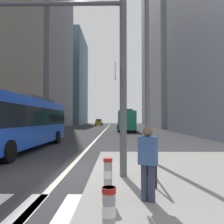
# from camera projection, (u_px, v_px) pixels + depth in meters

# --- Properties ---
(ground_plane) EXTENTS (160.00, 160.00, 0.00)m
(ground_plane) POSITION_uv_depth(u_px,v_px,m) (101.00, 134.00, 28.02)
(ground_plane) COLOR #303033
(lane_centre_line) EXTENTS (0.20, 80.00, 0.01)m
(lane_centre_line) POSITION_uv_depth(u_px,v_px,m) (105.00, 130.00, 38.02)
(lane_centre_line) COLOR beige
(lane_centre_line) RESTS_ON ground
(office_tower_left_mid) EXTENTS (10.41, 24.20, 53.74)m
(office_tower_left_mid) POSITION_uv_depth(u_px,v_px,m) (43.00, 18.00, 55.23)
(office_tower_left_mid) COLOR gray
(office_tower_left_mid) RESTS_ON ground
(office_tower_left_far) EXTENTS (12.38, 22.93, 32.82)m
(office_tower_left_far) POSITION_uv_depth(u_px,v_px,m) (68.00, 81.00, 83.93)
(office_tower_left_far) COLOR slate
(office_tower_left_far) RESTS_ON ground
(office_tower_right_mid) EXTENTS (12.90, 18.94, 57.29)m
(office_tower_right_mid) POSITION_uv_depth(u_px,v_px,m) (180.00, 6.00, 52.61)
(office_tower_right_mid) COLOR #9E9EA3
(office_tower_right_mid) RESTS_ON ground
(office_tower_right_far) EXTENTS (10.52, 18.87, 52.66)m
(office_tower_right_far) POSITION_uv_depth(u_px,v_px,m) (161.00, 45.00, 73.93)
(office_tower_right_far) COLOR slate
(office_tower_right_far) RESTS_ON ground
(city_bus_blue_oncoming) EXTENTS (2.80, 12.12, 3.40)m
(city_bus_blue_oncoming) POSITION_uv_depth(u_px,v_px,m) (21.00, 120.00, 13.68)
(city_bus_blue_oncoming) COLOR blue
(city_bus_blue_oncoming) RESTS_ON ground
(city_bus_red_receding) EXTENTS (2.71, 11.35, 3.40)m
(city_bus_red_receding) POSITION_uv_depth(u_px,v_px,m) (126.00, 120.00, 36.33)
(city_bus_red_receding) COLOR #198456
(city_bus_red_receding) RESTS_ON ground
(car_oncoming_mid) EXTENTS (2.13, 4.60, 1.94)m
(car_oncoming_mid) POSITION_uv_depth(u_px,v_px,m) (99.00, 122.00, 68.00)
(car_oncoming_mid) COLOR gold
(car_oncoming_mid) RESTS_ON ground
(car_receding_near) EXTENTS (2.08, 4.49, 1.94)m
(car_receding_near) POSITION_uv_depth(u_px,v_px,m) (122.00, 122.00, 64.06)
(car_receding_near) COLOR black
(car_receding_near) RESTS_ON ground
(car_receding_far) EXTENTS (2.11, 4.60, 1.94)m
(car_receding_far) POSITION_uv_depth(u_px,v_px,m) (125.00, 123.00, 51.89)
(car_receding_far) COLOR #B2A899
(car_receding_far) RESTS_ON ground
(traffic_signal_gantry) EXTENTS (6.95, 0.65, 6.00)m
(traffic_signal_gantry) POSITION_uv_depth(u_px,v_px,m) (48.00, 47.00, 7.01)
(traffic_signal_gantry) COLOR #515156
(traffic_signal_gantry) RESTS_ON median_island
(street_lamp_post) EXTENTS (5.50, 0.32, 8.00)m
(street_lamp_post) POSITION_uv_depth(u_px,v_px,m) (147.00, 42.00, 9.82)
(street_lamp_post) COLOR #56565B
(street_lamp_post) RESTS_ON median_island
(bollard_front) EXTENTS (0.20, 0.20, 0.82)m
(bollard_front) POSITION_uv_depth(u_px,v_px,m) (109.00, 214.00, 3.04)
(bollard_front) COLOR #99999E
(bollard_front) RESTS_ON median_island
(bollard_left) EXTENTS (0.20, 0.20, 0.91)m
(bollard_left) POSITION_uv_depth(u_px,v_px,m) (108.00, 177.00, 4.83)
(bollard_left) COLOR #99999E
(bollard_left) RESTS_ON median_island
(pedestrian_railing) EXTENTS (0.06, 3.89, 0.98)m
(pedestrian_railing) POSITION_uv_depth(u_px,v_px,m) (145.00, 150.00, 7.57)
(pedestrian_railing) COLOR black
(pedestrian_railing) RESTS_ON median_island
(pedestrian_waiting) EXTENTS (0.45, 0.38, 1.59)m
(pedestrian_waiting) POSITION_uv_depth(u_px,v_px,m) (148.00, 160.00, 4.80)
(pedestrian_waiting) COLOR #2D334C
(pedestrian_waiting) RESTS_ON median_island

